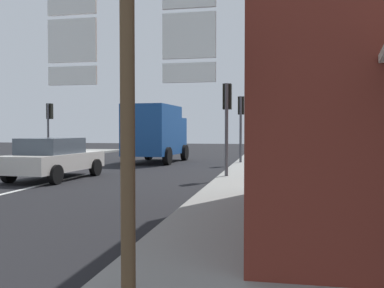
{
  "coord_description": "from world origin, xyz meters",
  "views": [
    {
      "loc": [
        7.24,
        -3.67,
        1.75
      ],
      "look_at": [
        4.27,
        11.66,
        1.23
      ],
      "focal_mm": 39.53,
      "sensor_mm": 36.0,
      "label": 1
    }
  ],
  "objects_px": {
    "delivery_truck": "(156,132)",
    "traffic_light_far_right": "(241,114)",
    "route_sign_post": "(128,113)",
    "sedan_far": "(54,158)",
    "traffic_light_far_left": "(49,118)",
    "traffic_light_near_right": "(227,109)"
  },
  "relations": [
    {
      "from": "delivery_truck",
      "to": "traffic_light_far_right",
      "type": "relative_size",
      "value": 1.48
    },
    {
      "from": "route_sign_post",
      "to": "traffic_light_far_right",
      "type": "distance_m",
      "value": 17.5
    },
    {
      "from": "route_sign_post",
      "to": "traffic_light_far_right",
      "type": "relative_size",
      "value": 0.93
    },
    {
      "from": "sedan_far",
      "to": "traffic_light_far_left",
      "type": "xyz_separation_m",
      "value": [
        -5.19,
        8.82,
        1.68
      ]
    },
    {
      "from": "sedan_far",
      "to": "delivery_truck",
      "type": "height_order",
      "value": "delivery_truck"
    },
    {
      "from": "sedan_far",
      "to": "traffic_light_far_left",
      "type": "bearing_deg",
      "value": 120.46
    },
    {
      "from": "delivery_truck",
      "to": "route_sign_post",
      "type": "bearing_deg",
      "value": -74.92
    },
    {
      "from": "traffic_light_far_right",
      "to": "delivery_truck",
      "type": "bearing_deg",
      "value": 171.41
    },
    {
      "from": "route_sign_post",
      "to": "traffic_light_far_right",
      "type": "bearing_deg",
      "value": 90.89
    },
    {
      "from": "traffic_light_near_right",
      "to": "delivery_truck",
      "type": "bearing_deg",
      "value": 123.07
    },
    {
      "from": "sedan_far",
      "to": "traffic_light_far_right",
      "type": "bearing_deg",
      "value": 51.24
    },
    {
      "from": "traffic_light_near_right",
      "to": "traffic_light_far_right",
      "type": "bearing_deg",
      "value": 90.0
    },
    {
      "from": "sedan_far",
      "to": "route_sign_post",
      "type": "distance_m",
      "value": 11.85
    },
    {
      "from": "sedan_far",
      "to": "delivery_truck",
      "type": "relative_size",
      "value": 0.85
    },
    {
      "from": "delivery_truck",
      "to": "route_sign_post",
      "type": "xyz_separation_m",
      "value": [
        4.9,
        -18.19,
        0.26
      ]
    },
    {
      "from": "traffic_light_near_right",
      "to": "sedan_far",
      "type": "bearing_deg",
      "value": -169.51
    },
    {
      "from": "traffic_light_far_right",
      "to": "traffic_light_near_right",
      "type": "bearing_deg",
      "value": -90.0
    },
    {
      "from": "delivery_truck",
      "to": "traffic_light_far_right",
      "type": "xyz_separation_m",
      "value": [
        4.63,
        -0.7,
        0.89
      ]
    },
    {
      "from": "delivery_truck",
      "to": "sedan_far",
      "type": "bearing_deg",
      "value": -99.75
    },
    {
      "from": "traffic_light_far_right",
      "to": "traffic_light_near_right",
      "type": "distance_m",
      "value": 6.41
    },
    {
      "from": "sedan_far",
      "to": "route_sign_post",
      "type": "height_order",
      "value": "route_sign_post"
    },
    {
      "from": "sedan_far",
      "to": "traffic_light_near_right",
      "type": "bearing_deg",
      "value": 10.49
    }
  ]
}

